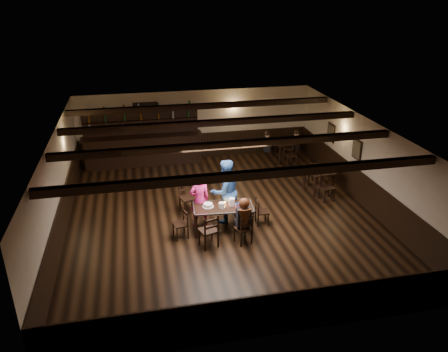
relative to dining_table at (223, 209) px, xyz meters
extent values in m
plane|color=black|center=(0.13, 0.83, -0.68)|extent=(10.00, 10.00, 0.00)
cube|color=beige|center=(0.13, 5.83, 0.67)|extent=(9.00, 0.02, 2.70)
cube|color=beige|center=(0.13, -4.17, 0.67)|extent=(9.00, 0.02, 2.70)
cube|color=beige|center=(-4.37, 0.83, 0.67)|extent=(0.02, 10.00, 2.70)
cube|color=beige|center=(4.63, 0.83, 0.67)|extent=(0.02, 10.00, 2.70)
cube|color=silver|center=(0.13, 0.83, 2.02)|extent=(9.00, 10.00, 0.02)
cube|color=black|center=(0.13, 5.80, -0.18)|extent=(9.00, 0.04, 1.00)
cube|color=black|center=(0.13, -4.14, -0.18)|extent=(9.00, 0.04, 1.00)
cube|color=black|center=(-4.34, 0.83, -0.18)|extent=(0.04, 10.00, 1.00)
cube|color=black|center=(4.60, 0.83, -0.18)|extent=(0.04, 10.00, 1.00)
cube|color=black|center=(-1.77, 5.80, 1.17)|extent=(0.90, 0.03, 1.00)
cube|color=black|center=(-1.77, 5.78, 1.17)|extent=(0.80, 0.02, 0.90)
cube|color=black|center=(4.60, 1.33, 0.92)|extent=(0.03, 0.55, 0.65)
cube|color=#72664C|center=(4.58, 1.33, 0.92)|extent=(0.02, 0.45, 0.55)
cube|color=black|center=(4.60, 3.23, 0.87)|extent=(0.03, 0.55, 0.65)
cube|color=#72664C|center=(4.58, 3.23, 0.87)|extent=(0.02, 0.45, 0.55)
cube|color=black|center=(0.13, -2.17, 1.92)|extent=(8.90, 0.18, 0.18)
cube|color=black|center=(0.13, -0.17, 1.92)|extent=(8.90, 0.18, 0.18)
cube|color=black|center=(0.13, 1.83, 1.92)|extent=(8.90, 0.18, 0.18)
cube|color=black|center=(0.13, 3.83, 1.92)|extent=(8.90, 0.18, 0.18)
cube|color=black|center=(-0.79, -0.28, -0.32)|extent=(0.07, 0.07, 0.71)
cube|color=black|center=(-0.73, 0.42, -0.32)|extent=(0.07, 0.07, 0.71)
cube|color=black|center=(0.73, -0.42, -0.32)|extent=(0.07, 0.07, 0.71)
cube|color=black|center=(0.79, 0.28, -0.32)|extent=(0.07, 0.07, 0.71)
cube|color=black|center=(0.00, 0.00, 0.05)|extent=(1.71, 0.97, 0.04)
cube|color=#A5A8AD|center=(0.04, 0.40, 0.05)|extent=(1.64, 0.18, 0.05)
cube|color=#A5A8AD|center=(-0.04, -0.40, 0.05)|extent=(1.64, 0.18, 0.05)
cube|color=#A5A8AD|center=(0.81, -0.07, 0.05)|extent=(0.10, 0.82, 0.05)
cube|color=#A5A8AD|center=(-0.81, 0.07, 0.05)|extent=(0.10, 0.82, 0.05)
cube|color=black|center=(-0.41, -0.50, -0.45)|extent=(0.05, 0.05, 0.45)
cube|color=black|center=(-0.31, -0.84, -0.45)|extent=(0.05, 0.05, 0.45)
cube|color=black|center=(-0.78, -0.61, -0.45)|extent=(0.05, 0.05, 0.45)
cube|color=black|center=(-0.67, -0.95, -0.45)|extent=(0.05, 0.05, 0.45)
cube|color=black|center=(-0.54, -0.73, -0.20)|extent=(0.55, 0.54, 0.04)
cube|color=black|center=(-0.49, -0.90, 0.04)|extent=(0.43, 0.17, 0.48)
cube|color=black|center=(-0.49, -0.90, -0.01)|extent=(0.37, 0.14, 0.05)
cube|color=black|center=(-0.49, -0.90, 0.18)|extent=(0.37, 0.14, 0.05)
cube|color=black|center=(0.50, -0.54, -0.47)|extent=(0.04, 0.04, 0.41)
cube|color=black|center=(0.60, -0.85, -0.47)|extent=(0.04, 0.04, 0.41)
cube|color=black|center=(0.18, -0.65, -0.47)|extent=(0.04, 0.04, 0.41)
cube|color=black|center=(0.28, -0.96, -0.47)|extent=(0.04, 0.04, 0.41)
cube|color=black|center=(0.39, -0.75, -0.25)|extent=(0.50, 0.49, 0.04)
cube|color=black|center=(0.44, -0.90, -0.04)|extent=(0.39, 0.16, 0.43)
cube|color=black|center=(0.44, -0.90, -0.08)|extent=(0.33, 0.13, 0.05)
cube|color=black|center=(0.44, -0.90, 0.09)|extent=(0.33, 0.13, 0.05)
cube|color=black|center=(-1.40, -0.01, -0.48)|extent=(0.04, 0.04, 0.39)
cube|color=black|center=(-1.10, 0.06, -0.48)|extent=(0.04, 0.04, 0.39)
cube|color=black|center=(-1.33, -0.33, -0.48)|extent=(0.04, 0.04, 0.39)
cube|color=black|center=(-1.02, -0.26, -0.48)|extent=(0.04, 0.04, 0.39)
cube|color=black|center=(-1.21, -0.13, -0.27)|extent=(0.44, 0.45, 0.04)
cube|color=black|center=(-1.06, -0.10, -0.06)|extent=(0.11, 0.38, 0.41)
cube|color=black|center=(-1.06, -0.10, -0.10)|extent=(0.09, 0.32, 0.05)
cube|color=black|center=(-1.06, -0.10, 0.06)|extent=(0.09, 0.32, 0.05)
cube|color=black|center=(1.31, -0.05, -0.49)|extent=(0.03, 0.03, 0.38)
cube|color=black|center=(1.01, -0.04, -0.49)|extent=(0.03, 0.03, 0.38)
cube|color=black|center=(1.32, 0.27, -0.49)|extent=(0.03, 0.03, 0.38)
cube|color=black|center=(1.02, 0.28, -0.49)|extent=(0.03, 0.03, 0.38)
cube|color=black|center=(1.16, 0.11, -0.28)|extent=(0.37, 0.38, 0.04)
cube|color=black|center=(1.02, 0.12, -0.08)|extent=(0.04, 0.37, 0.40)
cube|color=black|center=(1.02, 0.12, -0.12)|extent=(0.03, 0.32, 0.04)
cube|color=black|center=(1.02, 0.12, 0.04)|extent=(0.03, 0.32, 0.04)
cube|color=black|center=(-0.94, 0.98, -0.44)|extent=(0.05, 0.05, 0.48)
cube|color=black|center=(-1.05, 1.34, -0.44)|extent=(0.05, 0.05, 0.48)
cube|color=black|center=(-0.56, 1.10, -0.44)|extent=(0.05, 0.05, 0.48)
cube|color=black|center=(-0.67, 1.46, -0.44)|extent=(0.05, 0.05, 0.48)
cube|color=black|center=(-0.81, 1.22, -0.18)|extent=(0.58, 0.56, 0.04)
cube|color=black|center=(-0.86, 1.40, 0.07)|extent=(0.46, 0.17, 0.50)
cube|color=black|center=(-0.86, 1.40, 0.02)|extent=(0.39, 0.14, 0.06)
cube|color=black|center=(-0.86, 1.40, 0.23)|extent=(0.39, 0.14, 0.06)
imported|color=#F1217F|center=(-0.58, 0.43, 0.13)|extent=(0.64, 0.48, 1.61)
imported|color=navy|center=(0.17, 0.52, 0.27)|extent=(1.11, 0.99, 1.90)
cube|color=black|center=(0.39, -0.62, -0.15)|extent=(0.35, 0.35, 0.14)
cube|color=black|center=(0.39, -0.75, 0.10)|extent=(0.37, 0.22, 0.52)
cylinder|color=black|center=(0.39, -0.75, 0.33)|extent=(0.11, 0.37, 0.37)
sphere|color=#D8A384|center=(0.39, -0.75, 0.50)|extent=(0.23, 0.23, 0.23)
sphere|color=#36190C|center=(0.39, -0.78, 0.51)|extent=(0.28, 0.28, 0.28)
cone|color=#36190C|center=(0.39, -0.89, 0.08)|extent=(0.22, 0.22, 0.65)
cylinder|color=white|center=(-0.41, 0.06, 0.08)|extent=(0.31, 0.31, 0.01)
cylinder|color=white|center=(-0.41, 0.06, 0.13)|extent=(0.25, 0.25, 0.08)
cylinder|color=silver|center=(-0.41, 0.06, 0.11)|extent=(0.27, 0.27, 0.04)
cylinder|color=white|center=(-0.05, -0.08, 0.15)|extent=(0.17, 0.17, 0.16)
cylinder|color=white|center=(0.25, 0.02, 0.18)|extent=(0.18, 0.18, 0.21)
cylinder|color=#A5A8AD|center=(0.09, 0.14, 0.09)|extent=(0.05, 0.05, 0.03)
sphere|color=orange|center=(0.09, 0.14, 0.12)|extent=(0.03, 0.03, 0.03)
cylinder|color=silver|center=(0.33, -0.11, 0.12)|extent=(0.04, 0.04, 0.09)
cylinder|color=#A5A8AD|center=(0.41, -0.10, 0.11)|extent=(0.03, 0.03, 0.08)
cylinder|color=silver|center=(0.30, 0.05, 0.12)|extent=(0.06, 0.06, 0.09)
cube|color=maroon|center=(0.45, -0.17, 0.08)|extent=(0.33, 0.29, 0.00)
cube|color=navy|center=(0.56, 0.03, 0.08)|extent=(0.34, 0.25, 0.00)
cube|color=black|center=(-1.96, 5.48, -0.13)|extent=(4.31, 0.60, 1.10)
cube|color=black|center=(-1.96, 5.48, 0.45)|extent=(4.51, 0.70, 0.05)
cube|color=black|center=(-1.96, 5.75, 0.42)|extent=(4.31, 0.10, 2.20)
cube|color=black|center=(-1.96, 5.65, 0.67)|extent=(4.21, 0.22, 0.03)
cube|color=black|center=(-1.96, 5.65, 1.02)|extent=(4.21, 0.22, 0.03)
cube|color=black|center=(-1.96, 5.65, 1.37)|extent=(4.21, 0.22, 0.03)
cube|color=black|center=(3.63, 1.82, 0.05)|extent=(0.90, 0.90, 0.04)
cube|color=black|center=(3.34, 1.44, -0.32)|extent=(0.05, 0.05, 0.71)
cube|color=black|center=(3.26, 2.11, -0.32)|extent=(0.05, 0.05, 0.71)
cube|color=black|center=(4.00, 1.53, -0.32)|extent=(0.05, 0.05, 0.71)
cube|color=black|center=(3.92, 2.19, -0.32)|extent=(0.05, 0.05, 0.71)
cube|color=black|center=(3.45, 4.81, 0.05)|extent=(0.97, 0.97, 0.04)
cube|color=black|center=(3.14, 4.41, -0.32)|extent=(0.05, 0.05, 0.71)
cube|color=black|center=(3.05, 5.11, -0.32)|extent=(0.05, 0.05, 0.71)
cube|color=black|center=(3.85, 4.50, -0.32)|extent=(0.05, 0.05, 0.71)
cube|color=black|center=(3.76, 5.21, -0.32)|extent=(0.05, 0.05, 0.71)
cube|color=black|center=(2.72, 4.74, 0.07)|extent=(0.30, 0.41, 0.55)
sphere|color=#D8A384|center=(2.72, 4.74, 0.43)|extent=(0.21, 0.21, 0.21)
sphere|color=black|center=(2.72, 4.74, 0.47)|extent=(0.22, 0.22, 0.22)
cube|color=black|center=(3.90, 4.71, 0.06)|extent=(0.31, 0.41, 0.53)
sphere|color=#D8A384|center=(3.90, 4.71, 0.42)|extent=(0.20, 0.20, 0.20)
sphere|color=black|center=(3.90, 4.71, 0.45)|extent=(0.21, 0.21, 0.21)
camera|label=1|loc=(-2.19, -10.46, 5.64)|focal=35.00mm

